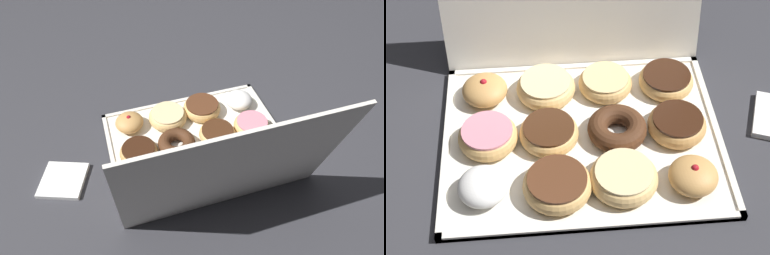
% 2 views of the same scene
% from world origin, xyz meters
% --- Properties ---
extents(ground_plane, '(3.00, 3.00, 0.00)m').
position_xyz_m(ground_plane, '(0.00, 0.00, 0.00)').
color(ground_plane, '#333338').
extents(donut_box, '(0.53, 0.40, 0.01)m').
position_xyz_m(donut_box, '(0.00, 0.00, 0.01)').
color(donut_box, silver).
rests_on(donut_box, ground).
extents(powdered_filled_donut_0, '(0.09, 0.09, 0.05)m').
position_xyz_m(powdered_filled_donut_0, '(-0.18, -0.12, 0.03)').
color(powdered_filled_donut_0, white).
rests_on(powdered_filled_donut_0, donut_box).
extents(chocolate_frosted_donut_1, '(0.12, 0.12, 0.04)m').
position_xyz_m(chocolate_frosted_donut_1, '(-0.06, -0.12, 0.03)').
color(chocolate_frosted_donut_1, tan).
rests_on(chocolate_frosted_donut_1, donut_box).
extents(glazed_ring_donut_2, '(0.12, 0.12, 0.04)m').
position_xyz_m(glazed_ring_donut_2, '(0.06, -0.12, 0.03)').
color(glazed_ring_donut_2, '#E5B770').
rests_on(glazed_ring_donut_2, donut_box).
extents(jelly_filled_donut_3, '(0.09, 0.09, 0.05)m').
position_xyz_m(jelly_filled_donut_3, '(0.18, -0.12, 0.03)').
color(jelly_filled_donut_3, tan).
rests_on(jelly_filled_donut_3, donut_box).
extents(pink_frosted_donut_4, '(0.11, 0.11, 0.04)m').
position_xyz_m(pink_frosted_donut_4, '(-0.18, 0.00, 0.03)').
color(pink_frosted_donut_4, tan).
rests_on(pink_frosted_donut_4, donut_box).
extents(chocolate_frosted_donut_5, '(0.11, 0.11, 0.04)m').
position_xyz_m(chocolate_frosted_donut_5, '(-0.06, 0.00, 0.03)').
color(chocolate_frosted_donut_5, tan).
rests_on(chocolate_frosted_donut_5, donut_box).
extents(chocolate_cake_ring_donut_6, '(0.11, 0.11, 0.04)m').
position_xyz_m(chocolate_cake_ring_donut_6, '(0.07, -0.00, 0.03)').
color(chocolate_cake_ring_donut_6, '#472816').
rests_on(chocolate_cake_ring_donut_6, donut_box).
extents(chocolate_frosted_donut_7, '(0.11, 0.11, 0.04)m').
position_xyz_m(chocolate_frosted_donut_7, '(0.18, 0.00, 0.03)').
color(chocolate_frosted_donut_7, tan).
rests_on(chocolate_frosted_donut_7, donut_box).
extents(jelly_filled_donut_8, '(0.09, 0.09, 0.05)m').
position_xyz_m(jelly_filled_donut_8, '(-0.19, 0.12, 0.03)').
color(jelly_filled_donut_8, tan).
rests_on(jelly_filled_donut_8, donut_box).
extents(glazed_ring_donut_9, '(0.12, 0.12, 0.04)m').
position_xyz_m(glazed_ring_donut_9, '(-0.06, 0.12, 0.03)').
color(glazed_ring_donut_9, '#E5B770').
rests_on(glazed_ring_donut_9, donut_box).
extents(glazed_ring_donut_10, '(0.11, 0.11, 0.03)m').
position_xyz_m(glazed_ring_donut_10, '(0.06, 0.13, 0.03)').
color(glazed_ring_donut_10, tan).
rests_on(glazed_ring_donut_10, donut_box).
extents(chocolate_frosted_donut_11, '(0.11, 0.11, 0.04)m').
position_xyz_m(chocolate_frosted_donut_11, '(0.18, 0.12, 0.03)').
color(chocolate_frosted_donut_11, tan).
rests_on(chocolate_frosted_donut_11, donut_box).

